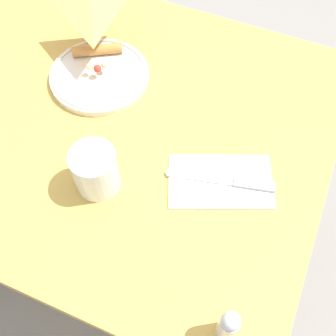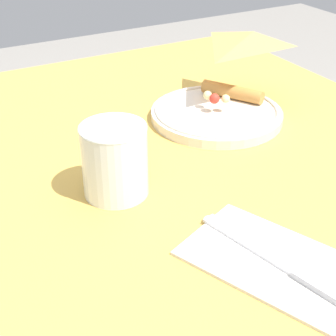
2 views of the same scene
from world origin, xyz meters
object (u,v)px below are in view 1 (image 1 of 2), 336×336
butter_knife (227,181)px  dining_table (114,146)px  plate_pizza (99,74)px  milk_glass (96,171)px  napkin_folded (220,181)px  salt_shaker (228,325)px

butter_knife → dining_table: bearing=-24.4°
plate_pizza → milk_glass: (-0.12, 0.24, 0.03)m
dining_table → milk_glass: milk_glass is taller
dining_table → plate_pizza: plate_pizza is taller
napkin_folded → milk_glass: bearing=23.6°
dining_table → napkin_folded: size_ratio=4.07×
butter_knife → salt_shaker: (-0.09, 0.26, 0.04)m
napkin_folded → butter_knife: bearing=-166.7°
milk_glass → napkin_folded: 0.24m
plate_pizza → milk_glass: milk_glass is taller
milk_glass → butter_knife: bearing=-156.9°
plate_pizza → butter_knife: (-0.35, 0.14, -0.01)m
salt_shaker → milk_glass: bearing=-27.5°
napkin_folded → salt_shaker: bearing=110.7°
plate_pizza → butter_knife: plate_pizza is taller
milk_glass → salt_shaker: salt_shaker is taller
napkin_folded → butter_knife: (-0.01, -0.00, 0.00)m
dining_table → plate_pizza: 0.17m
milk_glass → dining_table: bearing=-68.8°
dining_table → salt_shaker: (-0.38, 0.32, 0.17)m
plate_pizza → milk_glass: 0.27m
butter_knife → salt_shaker: 0.28m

